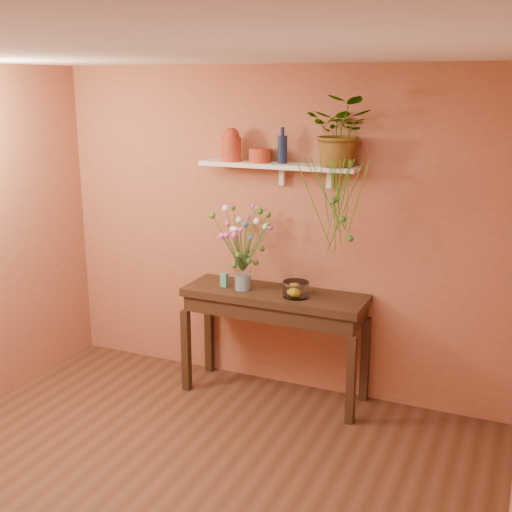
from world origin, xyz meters
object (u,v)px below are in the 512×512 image
(spider_plant, at_px, (341,131))
(terracotta_jug, at_px, (231,145))
(bouquet, at_px, (244,232))
(glass_vase, at_px, (243,276))
(glass_bowl, at_px, (296,290))
(sideboard, at_px, (274,307))
(blue_bottle, at_px, (282,149))

(spider_plant, bearing_deg, terracotta_jug, -179.94)
(terracotta_jug, height_order, bouquet, terracotta_jug)
(glass_vase, relative_size, glass_bowl, 1.34)
(bouquet, xyz_separation_m, glass_bowl, (0.46, -0.01, -0.43))
(glass_vase, distance_m, bouquet, 0.37)
(spider_plant, xyz_separation_m, glass_vase, (-0.75, -0.15, -1.17))
(sideboard, xyz_separation_m, blue_bottle, (0.00, 0.14, 1.27))
(sideboard, relative_size, terracotta_jug, 5.57)
(blue_bottle, xyz_separation_m, spider_plant, (0.48, -0.03, 0.15))
(sideboard, height_order, glass_vase, glass_vase)
(terracotta_jug, distance_m, spider_plant, 0.92)
(glass_vase, relative_size, bouquet, 0.48)
(terracotta_jug, xyz_separation_m, glass_bowl, (0.63, -0.15, -1.10))
(sideboard, bearing_deg, glass_vase, -170.22)
(glass_vase, height_order, bouquet, bouquet)
(glass_bowl, bearing_deg, blue_bottle, 136.72)
(blue_bottle, xyz_separation_m, glass_vase, (-0.26, -0.18, -1.02))
(spider_plant, distance_m, glass_vase, 1.40)
(bouquet, bearing_deg, blue_bottle, 34.19)
(spider_plant, bearing_deg, blue_bottle, 176.18)
(terracotta_jug, relative_size, glass_vase, 0.98)
(terracotta_jug, relative_size, bouquet, 0.47)
(sideboard, xyz_separation_m, terracotta_jug, (-0.43, 0.11, 1.29))
(blue_bottle, relative_size, glass_bowl, 1.37)
(blue_bottle, relative_size, glass_vase, 1.02)
(terracotta_jug, bearing_deg, glass_vase, -42.52)
(terracotta_jug, xyz_separation_m, blue_bottle, (0.43, 0.03, -0.01))
(sideboard, xyz_separation_m, bouquet, (-0.26, -0.04, 0.62))
(spider_plant, xyz_separation_m, bouquet, (-0.74, -0.14, -0.81))
(sideboard, height_order, bouquet, bouquet)
(sideboard, relative_size, glass_vase, 5.44)
(blue_bottle, height_order, glass_bowl, blue_bottle)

